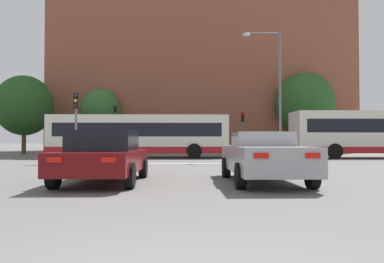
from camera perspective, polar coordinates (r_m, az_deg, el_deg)
The scene contains 15 objects.
stop_line_strip at distance 19.16m, azimuth -1.61°, elevation -4.92°, with size 8.42×0.30×0.01m, color silver.
far_pavement at distance 32.87m, azimuth -1.50°, elevation -3.48°, with size 69.36×2.50×0.01m, color gray.
brick_civic_building at distance 44.93m, azimuth 1.19°, elevation 11.11°, with size 31.31×15.95×24.42m.
car_saloon_left at distance 10.67m, azimuth -13.21°, elevation -3.70°, with size 2.09×4.52×1.43m.
car_roadster_right at distance 10.65m, azimuth 10.78°, elevation -3.81°, with size 1.97×4.75×1.41m.
bus_crossing_lead at distance 26.00m, azimuth -8.02°, elevation -0.57°, with size 12.11×2.67×2.91m.
bus_crossing_trailing at distance 28.94m, azimuth 26.92°, elevation -0.22°, with size 12.23×2.76×3.18m.
traffic_light_far_right at distance 32.67m, azimuth 7.76°, elevation 0.84°, with size 0.26×0.31×3.63m.
traffic_light_near_left at distance 20.51m, azimuth -17.27°, elevation 2.34°, with size 0.26×0.31×3.68m.
traffic_light_far_left at distance 33.03m, azimuth -11.63°, elevation 1.44°, with size 0.26×0.31×4.19m.
street_lamp_junction at distance 23.83m, azimuth 12.35°, elevation 7.49°, with size 2.42×0.36×7.99m.
pedestrian_waiting at distance 32.46m, azimuth -8.03°, elevation -1.69°, with size 0.46×0.38×1.74m.
tree_by_building at distance 37.34m, azimuth 16.76°, elevation 4.09°, with size 5.64×5.64×7.70m.
tree_kerbside at distance 36.58m, azimuth -13.77°, elevation 3.27°, with size 3.75×3.75×6.14m.
tree_distant at distance 35.74m, azimuth -24.20°, elevation 3.63°, with size 4.96×4.96×6.87m.
Camera 1 is at (0.08, -2.50, 1.15)m, focal length 35.00 mm.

